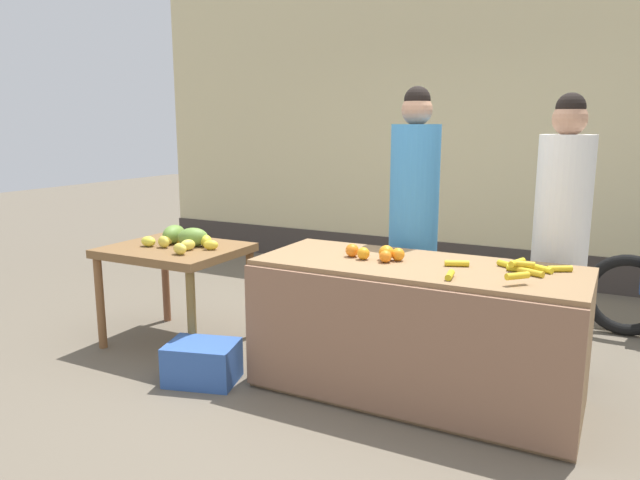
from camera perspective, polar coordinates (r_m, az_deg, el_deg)
The scene contains 11 objects.
ground_plane at distance 3.95m, azimuth 3.08°, elevation -13.27°, with size 24.00×24.00×0.00m, color #665B4C.
market_wall_back at distance 6.53m, azimuth 14.70°, elevation 10.72°, with size 7.93×0.23×3.32m.
fruit_stall_counter at distance 3.65m, azimuth 9.18°, elevation -8.60°, with size 1.92×0.80×0.82m.
side_table_wooden at distance 4.50m, azimuth -13.81°, elevation -1.80°, with size 0.95×0.80×0.75m.
banana_bunch_pile at distance 3.44m, azimuth 18.11°, elevation -2.62°, with size 0.68×0.54×0.07m.
orange_pile at distance 3.60m, azimuth 5.56°, elevation -1.28°, with size 0.37×0.15×0.09m.
mango_papaya_pile at distance 4.47m, azimuth -13.19°, elevation 0.17°, with size 0.60×0.45×0.14m.
vendor_woman_blue_shirt at distance 4.18m, azimuth 9.03°, elevation 1.65°, with size 0.34×0.34×1.88m.
vendor_woman_white_shirt at distance 4.05m, azimuth 22.21°, elevation 0.16°, with size 0.34×0.34×1.82m.
produce_crate at distance 3.93m, azimuth -11.31°, elevation -11.54°, with size 0.44×0.32×0.26m, color #3359A5.
produce_sack at distance 4.87m, azimuth -0.45°, elevation -4.86°, with size 0.36×0.30×0.58m, color tan.
Camera 1 is at (1.48, -3.28, 1.63)m, focal length 33.10 mm.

